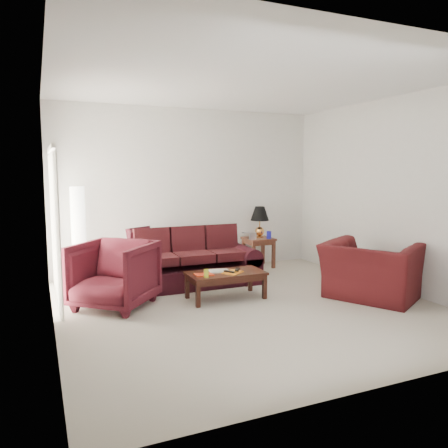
{
  "coord_description": "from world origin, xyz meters",
  "views": [
    {
      "loc": [
        -2.62,
        -5.25,
        1.86
      ],
      "look_at": [
        0.0,
        0.85,
        1.05
      ],
      "focal_mm": 35.0,
      "sensor_mm": 36.0,
      "label": 1
    }
  ],
  "objects_px": {
    "end_table": "(258,252)",
    "armchair_left": "(114,275)",
    "sofa": "(191,258)",
    "floor_lamp": "(79,236)",
    "coffee_table": "(226,285)",
    "armchair_right": "(371,271)"
  },
  "relations": [
    {
      "from": "end_table",
      "to": "armchair_left",
      "type": "height_order",
      "value": "armchair_left"
    },
    {
      "from": "sofa",
      "to": "floor_lamp",
      "type": "relative_size",
      "value": 1.34
    },
    {
      "from": "end_table",
      "to": "floor_lamp",
      "type": "height_order",
      "value": "floor_lamp"
    },
    {
      "from": "sofa",
      "to": "coffee_table",
      "type": "bearing_deg",
      "value": -77.1
    },
    {
      "from": "armchair_left",
      "to": "armchair_right",
      "type": "xyz_separation_m",
      "value": [
        3.52,
        -1.06,
        -0.04
      ]
    },
    {
      "from": "end_table",
      "to": "floor_lamp",
      "type": "xyz_separation_m",
      "value": [
        -3.31,
        -0.04,
        0.53
      ]
    },
    {
      "from": "floor_lamp",
      "to": "coffee_table",
      "type": "height_order",
      "value": "floor_lamp"
    },
    {
      "from": "floor_lamp",
      "to": "sofa",
      "type": "bearing_deg",
      "value": -24.23
    },
    {
      "from": "armchair_left",
      "to": "floor_lamp",
      "type": "bearing_deg",
      "value": 143.17
    },
    {
      "from": "floor_lamp",
      "to": "coffee_table",
      "type": "relative_size",
      "value": 1.45
    },
    {
      "from": "coffee_table",
      "to": "sofa",
      "type": "bearing_deg",
      "value": 91.33
    },
    {
      "from": "sofa",
      "to": "floor_lamp",
      "type": "xyz_separation_m",
      "value": [
        -1.67,
        0.75,
        0.37
      ]
    },
    {
      "from": "floor_lamp",
      "to": "armchair_left",
      "type": "relative_size",
      "value": 1.63
    },
    {
      "from": "end_table",
      "to": "coffee_table",
      "type": "relative_size",
      "value": 0.51
    },
    {
      "from": "sofa",
      "to": "floor_lamp",
      "type": "height_order",
      "value": "floor_lamp"
    },
    {
      "from": "coffee_table",
      "to": "armchair_right",
      "type": "bearing_deg",
      "value": -34.89
    },
    {
      "from": "armchair_right",
      "to": "coffee_table",
      "type": "xyz_separation_m",
      "value": [
        -1.96,
        0.82,
        -0.21
      ]
    },
    {
      "from": "sofa",
      "to": "armchair_left",
      "type": "xyz_separation_m",
      "value": [
        -1.35,
        -0.67,
        0.01
      ]
    },
    {
      "from": "sofa",
      "to": "coffee_table",
      "type": "xyz_separation_m",
      "value": [
        0.22,
        -0.91,
        -0.25
      ]
    },
    {
      "from": "sofa",
      "to": "floor_lamp",
      "type": "bearing_deg",
      "value": 155.29
    },
    {
      "from": "coffee_table",
      "to": "end_table",
      "type": "bearing_deg",
      "value": 37.87
    },
    {
      "from": "sofa",
      "to": "armchair_right",
      "type": "bearing_deg",
      "value": -39.0
    }
  ]
}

